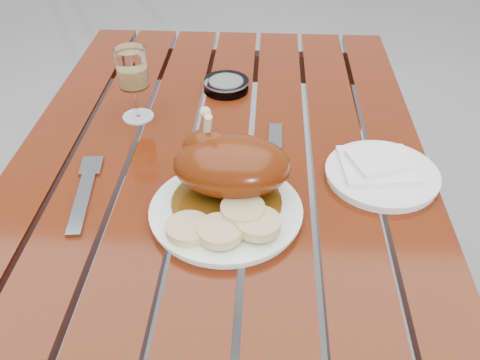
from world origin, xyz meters
The scene contains 10 objects.
table centered at (0.00, 0.00, 0.38)m, with size 0.80×1.20×0.75m, color #68260C.
dinner_plate centered at (0.03, -0.19, 0.76)m, with size 0.26×0.26×0.02m, color white.
roast_duck centered at (0.03, -0.14, 0.82)m, with size 0.20×0.19×0.14m.
bread_dumplings centered at (0.03, -0.24, 0.78)m, with size 0.18×0.11×0.03m.
wine_glass centered at (-0.19, 0.12, 0.83)m, with size 0.07×0.07×0.16m, color tan.
side_plate centered at (0.30, -0.07, 0.76)m, with size 0.21×0.21×0.02m, color white.
napkin centered at (0.29, -0.06, 0.77)m, with size 0.13×0.12×0.01m, color white.
ashtray centered at (-0.01, 0.25, 0.76)m, with size 0.11×0.11×0.03m, color #B2B7BC.
fork centered at (-0.23, -0.16, 0.75)m, with size 0.02×0.20×0.01m, color gray.
knife centered at (0.11, -0.03, 0.75)m, with size 0.02×0.20×0.01m, color gray.
Camera 1 is at (0.09, -0.86, 1.34)m, focal length 40.00 mm.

